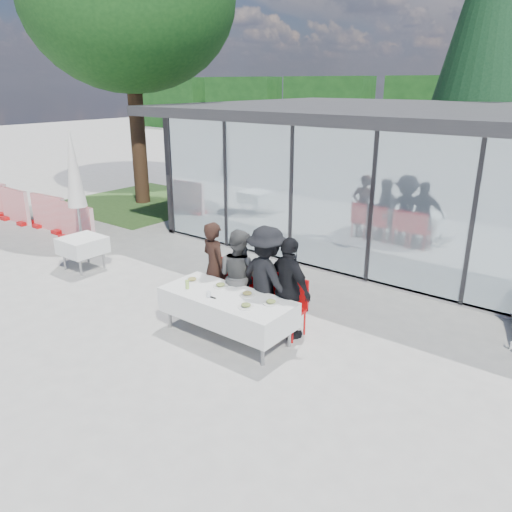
# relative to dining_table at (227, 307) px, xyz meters

# --- Properties ---
(ground) EXTENTS (90.00, 90.00, 0.00)m
(ground) POSITION_rel_dining_table_xyz_m (-0.27, -0.43, -0.54)
(ground) COLOR #A3A19B
(ground) RESTS_ON ground
(pavilion) EXTENTS (14.80, 8.80, 3.44)m
(pavilion) POSITION_rel_dining_table_xyz_m (1.73, 7.74, 1.61)
(pavilion) COLOR gray
(pavilion) RESTS_ON ground
(treeline) EXTENTS (62.50, 2.00, 4.40)m
(treeline) POSITION_rel_dining_table_xyz_m (-2.27, 27.57, 1.66)
(treeline) COLOR #103411
(treeline) RESTS_ON ground
(dining_table) EXTENTS (2.26, 0.96, 0.75)m
(dining_table) POSITION_rel_dining_table_xyz_m (0.00, 0.00, 0.00)
(dining_table) COLOR silver
(dining_table) RESTS_ON ground
(diner_a) EXTENTS (0.77, 0.77, 1.70)m
(diner_a) POSITION_rel_dining_table_xyz_m (-0.83, 0.62, 0.31)
(diner_a) COLOR black
(diner_a) RESTS_ON ground
(diner_chair_a) EXTENTS (0.44, 0.44, 0.97)m
(diner_chair_a) POSITION_rel_dining_table_xyz_m (-0.83, 0.75, -0.00)
(diner_chair_a) COLOR #AE0B0C
(diner_chair_a) RESTS_ON ground
(diner_b) EXTENTS (0.88, 0.88, 1.66)m
(diner_b) POSITION_rel_dining_table_xyz_m (-0.25, 0.62, 0.29)
(diner_b) COLOR #4A4A4A
(diner_b) RESTS_ON ground
(diner_chair_b) EXTENTS (0.44, 0.44, 0.97)m
(diner_chair_b) POSITION_rel_dining_table_xyz_m (-0.25, 0.75, -0.00)
(diner_chair_b) COLOR #AE0B0C
(diner_chair_b) RESTS_ON ground
(diner_c) EXTENTS (1.40, 1.40, 1.82)m
(diner_c) POSITION_rel_dining_table_xyz_m (0.35, 0.62, 0.37)
(diner_c) COLOR black
(diner_c) RESTS_ON ground
(diner_chair_c) EXTENTS (0.44, 0.44, 0.97)m
(diner_chair_c) POSITION_rel_dining_table_xyz_m (0.35, 0.75, -0.00)
(diner_chair_c) COLOR #AE0B0C
(diner_chair_c) RESTS_ON ground
(diner_d) EXTENTS (1.26, 1.26, 1.72)m
(diner_d) POSITION_rel_dining_table_xyz_m (0.79, 0.62, 0.32)
(diner_d) COLOR black
(diner_d) RESTS_ON ground
(diner_chair_d) EXTENTS (0.44, 0.44, 0.97)m
(diner_chair_d) POSITION_rel_dining_table_xyz_m (0.79, 0.75, -0.00)
(diner_chair_d) COLOR #AE0B0C
(diner_chair_d) RESTS_ON ground
(plate_a) EXTENTS (0.26, 0.26, 0.07)m
(plate_a) POSITION_rel_dining_table_xyz_m (-0.86, 0.08, 0.24)
(plate_a) COLOR silver
(plate_a) RESTS_ON dining_table
(plate_b) EXTENTS (0.26, 0.26, 0.07)m
(plate_b) POSITION_rel_dining_table_xyz_m (-0.31, 0.20, 0.24)
(plate_b) COLOR silver
(plate_b) RESTS_ON dining_table
(plate_c) EXTENTS (0.26, 0.26, 0.07)m
(plate_c) POSITION_rel_dining_table_xyz_m (0.27, 0.20, 0.24)
(plate_c) COLOR silver
(plate_c) RESTS_ON dining_table
(plate_d) EXTENTS (0.26, 0.26, 0.07)m
(plate_d) POSITION_rel_dining_table_xyz_m (0.76, 0.17, 0.24)
(plate_d) COLOR silver
(plate_d) RESTS_ON dining_table
(plate_extra) EXTENTS (0.26, 0.26, 0.07)m
(plate_extra) POSITION_rel_dining_table_xyz_m (0.54, -0.17, 0.24)
(plate_extra) COLOR silver
(plate_extra) RESTS_ON dining_table
(juice_bottle) EXTENTS (0.06, 0.06, 0.15)m
(juice_bottle) POSITION_rel_dining_table_xyz_m (-0.69, -0.20, 0.29)
(juice_bottle) COLOR #95BF4F
(juice_bottle) RESTS_ON dining_table
(drinking_glasses) EXTENTS (0.07, 0.07, 0.10)m
(drinking_glasses) POSITION_rel_dining_table_xyz_m (-0.18, -0.23, 0.26)
(drinking_glasses) COLOR silver
(drinking_glasses) RESTS_ON dining_table
(folded_eyeglasses) EXTENTS (0.14, 0.03, 0.01)m
(folded_eyeglasses) POSITION_rel_dining_table_xyz_m (-0.11, -0.22, 0.22)
(folded_eyeglasses) COLOR black
(folded_eyeglasses) RESTS_ON dining_table
(spare_table_left) EXTENTS (0.86, 0.86, 0.74)m
(spare_table_left) POSITION_rel_dining_table_xyz_m (-4.64, 0.42, 0.02)
(spare_table_left) COLOR silver
(spare_table_left) RESTS_ON ground
(market_umbrella) EXTENTS (0.50, 0.50, 3.00)m
(market_umbrella) POSITION_rel_dining_table_xyz_m (-5.40, 0.90, 1.40)
(market_umbrella) COLOR black
(market_umbrella) RESTS_ON ground
(construction_barriers) EXTENTS (7.80, 0.60, 1.00)m
(construction_barriers) POSITION_rel_dining_table_xyz_m (-9.77, 1.60, -0.10)
(construction_barriers) COLOR red
(construction_barriers) RESTS_ON ground
(conifer_tree) EXTENTS (4.00, 4.00, 10.50)m
(conifer_tree) POSITION_rel_dining_table_xyz_m (0.23, 12.57, 5.45)
(conifer_tree) COLOR #382316
(conifer_tree) RESTS_ON ground
(grass_patch) EXTENTS (5.00, 5.00, 0.02)m
(grass_patch) POSITION_rel_dining_table_xyz_m (-8.77, 5.57, -0.53)
(grass_patch) COLOR #385926
(grass_patch) RESTS_ON ground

